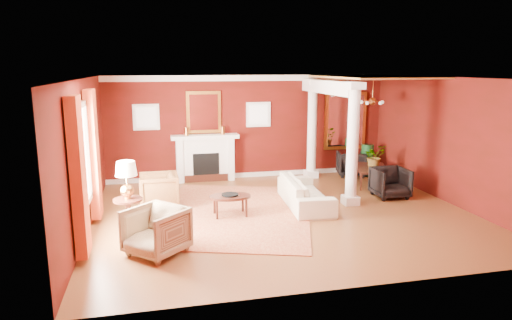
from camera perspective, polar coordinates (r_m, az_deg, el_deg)
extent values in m
plane|color=brown|center=(10.00, 3.43, -6.67)|extent=(8.00, 8.00, 0.00)
cube|color=#5A0E0C|center=(13.00, -0.81, 4.17)|extent=(8.00, 0.04, 2.90)
cube|color=#5A0E0C|center=(6.44, 12.32, -3.80)|extent=(8.00, 0.04, 2.90)
cube|color=#5A0E0C|center=(9.36, -20.69, 0.49)|extent=(0.04, 7.00, 2.90)
cube|color=#5A0E0C|center=(11.42, 23.18, 2.19)|extent=(0.04, 7.00, 2.90)
cube|color=white|center=(9.50, 3.64, 10.18)|extent=(8.00, 7.00, 0.04)
cube|color=white|center=(12.77, -6.35, 0.09)|extent=(1.60, 0.34, 1.20)
cube|color=black|center=(12.63, -6.25, -0.73)|extent=(0.72, 0.03, 0.70)
cube|color=black|center=(12.71, -6.21, -2.27)|extent=(1.20, 0.05, 0.20)
cube|color=white|center=(12.62, -6.40, 2.91)|extent=(1.85, 0.42, 0.10)
cube|color=white|center=(12.68, -9.48, -0.07)|extent=(0.16, 0.40, 1.20)
cube|color=white|center=(12.84, -3.23, 0.21)|extent=(0.16, 0.40, 1.20)
cube|color=gold|center=(12.71, -6.55, 5.96)|extent=(0.95, 0.06, 1.15)
cube|color=white|center=(12.67, -6.54, 5.95)|extent=(0.78, 0.02, 0.98)
cube|color=white|center=(12.65, -13.57, 5.24)|extent=(0.70, 0.06, 0.70)
cube|color=white|center=(12.62, -13.57, 5.22)|extent=(0.54, 0.02, 0.54)
cube|color=white|center=(12.99, 0.30, 5.71)|extent=(0.70, 0.06, 0.70)
cube|color=white|center=(12.95, 0.33, 5.70)|extent=(0.54, 0.02, 0.54)
cube|color=white|center=(8.75, -21.15, 0.40)|extent=(0.03, 1.30, 1.70)
cube|color=white|center=(8.07, -21.59, -0.53)|extent=(0.08, 0.10, 1.90)
cube|color=white|center=(9.43, -20.36, 1.22)|extent=(0.08, 0.10, 1.90)
cube|color=#B63F1F|center=(7.80, -21.32, -2.03)|extent=(0.18, 0.55, 2.60)
cube|color=#B63F1F|center=(9.74, -19.67, 0.68)|extent=(0.18, 0.55, 2.60)
cube|color=white|center=(10.81, 11.70, -4.93)|extent=(0.34, 0.34, 0.20)
cylinder|color=white|center=(10.52, 12.00, 2.14)|extent=(0.26, 0.26, 2.50)
cube|color=white|center=(10.39, 12.30, 9.07)|extent=(0.36, 0.36, 0.16)
cube|color=white|center=(13.23, 6.88, -1.73)|extent=(0.34, 0.34, 0.20)
cylinder|color=white|center=(12.99, 7.03, 4.07)|extent=(0.26, 0.26, 2.50)
cube|color=white|center=(12.89, 7.17, 9.68)|extent=(0.36, 0.36, 0.16)
cube|color=white|center=(11.86, 8.98, 8.99)|extent=(0.30, 3.20, 0.32)
cube|color=gold|center=(12.19, 14.39, 10.01)|extent=(2.30, 3.40, 0.04)
cube|color=gold|center=(13.85, 11.09, 4.82)|extent=(1.30, 0.06, 1.70)
cube|color=white|center=(13.81, 11.14, 4.81)|extent=(1.10, 0.02, 1.50)
cylinder|color=#B77939|center=(12.27, 14.42, 8.64)|extent=(0.02, 0.02, 0.65)
sphere|color=#B77939|center=(12.29, 14.35, 7.13)|extent=(0.20, 0.20, 0.20)
sphere|color=beige|center=(12.42, 15.50, 6.97)|extent=(0.09, 0.09, 0.09)
sphere|color=beige|center=(12.57, 14.14, 7.09)|extent=(0.09, 0.09, 0.09)
sphere|color=beige|center=(12.34, 13.05, 7.07)|extent=(0.09, 0.09, 0.09)
sphere|color=beige|center=(12.04, 13.73, 6.93)|extent=(0.09, 0.09, 0.09)
sphere|color=beige|center=(12.09, 15.28, 6.87)|extent=(0.09, 0.09, 0.09)
cube|color=white|center=(12.86, -0.79, 10.21)|extent=(8.00, 0.08, 0.16)
cube|color=white|center=(13.22, -0.76, -1.84)|extent=(8.00, 0.08, 0.12)
cube|color=maroon|center=(10.01, -2.90, -6.58)|extent=(4.49, 5.20, 0.02)
imported|color=beige|center=(10.46, 6.18, -3.46)|extent=(0.80, 2.22, 0.85)
imported|color=black|center=(10.49, -12.07, -3.57)|extent=(0.79, 0.85, 0.86)
imported|color=tan|center=(7.94, -12.39, -8.42)|extent=(1.19, 1.19, 0.90)
cylinder|color=black|center=(9.71, -3.26, -4.59)|extent=(0.89, 0.89, 0.05)
cylinder|color=black|center=(9.54, -4.91, -6.34)|extent=(0.05, 0.05, 0.40)
cylinder|color=black|center=(9.64, -1.22, -6.11)|extent=(0.05, 0.05, 0.40)
cylinder|color=black|center=(9.91, -5.23, -5.65)|extent=(0.05, 0.05, 0.40)
cylinder|color=black|center=(10.01, -1.67, -5.44)|extent=(0.05, 0.05, 0.40)
imported|color=black|center=(9.68, -3.28, -3.77)|extent=(0.17, 0.05, 0.23)
cylinder|color=black|center=(9.29, -15.52, -8.41)|extent=(0.41, 0.41, 0.04)
cylinder|color=black|center=(9.20, -15.62, -6.69)|extent=(0.10, 0.10, 0.63)
cylinder|color=black|center=(9.11, -15.73, -4.81)|extent=(0.55, 0.55, 0.04)
sphere|color=#B77939|center=(9.06, -15.79, -3.69)|extent=(0.26, 0.26, 0.26)
cylinder|color=#B77939|center=(9.01, -15.85, -2.56)|extent=(0.03, 0.03, 0.28)
cone|color=beige|center=(8.96, -15.94, -1.01)|extent=(0.41, 0.41, 0.28)
imported|color=black|center=(12.63, 14.32, -1.32)|extent=(0.94, 1.47, 0.78)
imported|color=black|center=(11.54, 16.46, -2.56)|extent=(0.79, 0.74, 0.80)
imported|color=black|center=(13.55, 11.78, -0.32)|extent=(0.91, 0.88, 0.78)
sphere|color=#133B19|center=(13.71, 13.65, -1.15)|extent=(0.39, 0.39, 0.39)
cylinder|color=#133B19|center=(13.65, 13.71, -0.01)|extent=(0.35, 0.35, 0.93)
imported|color=#26591E|center=(12.44, 14.64, 1.43)|extent=(0.66, 0.71, 0.48)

